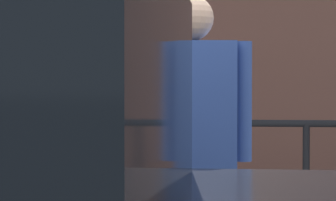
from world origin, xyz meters
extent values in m
cylinder|color=#939699|center=(-0.15, 0.51, 1.28)|extent=(0.17, 0.17, 0.30)
sphere|color=silver|center=(-0.15, 0.51, 1.45)|extent=(0.16, 0.16, 0.16)
cube|color=black|center=(-0.14, 0.43, 1.34)|extent=(0.09, 0.01, 0.07)
cube|color=green|center=(-0.14, 0.43, 1.22)|extent=(0.10, 0.01, 0.09)
cube|color=#2D478C|center=(0.32, 0.61, 1.35)|extent=(0.49, 0.29, 0.67)
sphere|color=tan|center=(0.32, 0.61, 1.80)|extent=(0.24, 0.24, 0.24)
cylinder|color=#2D478C|center=(0.59, 0.65, 1.36)|extent=(0.09, 0.09, 0.63)
cylinder|color=#2D478C|center=(0.07, 0.36, 1.48)|extent=(0.16, 0.53, 0.50)
cylinder|color=black|center=(0.00, 3.10, 1.12)|extent=(24.00, 0.06, 0.06)
cylinder|color=black|center=(0.00, 3.10, 0.67)|extent=(24.00, 0.05, 0.05)
cylinder|color=black|center=(-1.09, 3.10, 0.62)|extent=(0.06, 0.06, 1.00)
cylinder|color=black|center=(1.09, 3.10, 0.62)|extent=(0.06, 0.06, 1.00)
cube|color=brown|center=(0.00, 6.76, 1.99)|extent=(32.00, 0.50, 3.98)
camera|label=1|loc=(0.64, -3.27, 1.45)|focal=79.54mm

